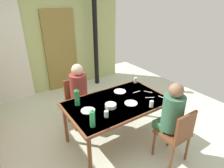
{
  "coord_description": "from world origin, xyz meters",
  "views": [
    {
      "loc": [
        -1.12,
        -2.26,
        2.23
      ],
      "look_at": [
        0.38,
        -0.03,
        0.99
      ],
      "focal_mm": 30.12,
      "sensor_mm": 36.0,
      "label": 1
    }
  ],
  "objects_px": {
    "dining_table": "(117,105)",
    "water_bottle_green_near": "(92,118)",
    "person_near_diner": "(172,112)",
    "chair_near_diner": "(177,133)",
    "water_bottle_green_far": "(77,97)",
    "serving_bowl_center": "(111,106)",
    "chair_far_diner": "(77,99)",
    "person_far_diner": "(79,88)"
  },
  "relations": [
    {
      "from": "person_far_diner",
      "to": "serving_bowl_center",
      "type": "distance_m",
      "value": 0.8
    },
    {
      "from": "dining_table",
      "to": "person_far_diner",
      "type": "relative_size",
      "value": 2.08
    },
    {
      "from": "dining_table",
      "to": "water_bottle_green_far",
      "type": "xyz_separation_m",
      "value": [
        -0.56,
        0.26,
        0.19
      ]
    },
    {
      "from": "water_bottle_green_near",
      "to": "serving_bowl_center",
      "type": "xyz_separation_m",
      "value": [
        0.44,
        0.25,
        -0.09
      ]
    },
    {
      "from": "dining_table",
      "to": "serving_bowl_center",
      "type": "bearing_deg",
      "value": -156.65
    },
    {
      "from": "chair_far_diner",
      "to": "water_bottle_green_far",
      "type": "xyz_separation_m",
      "value": [
        -0.23,
        -0.58,
        0.37
      ]
    },
    {
      "from": "chair_far_diner",
      "to": "person_far_diner",
      "type": "bearing_deg",
      "value": 90.0
    },
    {
      "from": "person_near_diner",
      "to": "water_bottle_green_near",
      "type": "relative_size",
      "value": 2.97
    },
    {
      "from": "chair_near_diner",
      "to": "person_far_diner",
      "type": "distance_m",
      "value": 1.75
    },
    {
      "from": "chair_near_diner",
      "to": "person_near_diner",
      "type": "relative_size",
      "value": 1.13
    },
    {
      "from": "person_near_diner",
      "to": "water_bottle_green_near",
      "type": "distance_m",
      "value": 1.12
    },
    {
      "from": "person_far_diner",
      "to": "water_bottle_green_near",
      "type": "distance_m",
      "value": 1.08
    },
    {
      "from": "chair_near_diner",
      "to": "water_bottle_green_near",
      "type": "distance_m",
      "value": 1.22
    },
    {
      "from": "chair_near_diner",
      "to": "person_near_diner",
      "type": "xyz_separation_m",
      "value": [
        -0.0,
        0.14,
        0.28
      ]
    },
    {
      "from": "serving_bowl_center",
      "to": "chair_far_diner",
      "type": "bearing_deg",
      "value": 99.21
    },
    {
      "from": "chair_far_diner",
      "to": "person_far_diner",
      "type": "distance_m",
      "value": 0.31
    },
    {
      "from": "dining_table",
      "to": "serving_bowl_center",
      "type": "height_order",
      "value": "serving_bowl_center"
    },
    {
      "from": "dining_table",
      "to": "chair_far_diner",
      "type": "xyz_separation_m",
      "value": [
        -0.32,
        0.84,
        -0.18
      ]
    },
    {
      "from": "chair_near_diner",
      "to": "water_bottle_green_far",
      "type": "relative_size",
      "value": 3.15
    },
    {
      "from": "dining_table",
      "to": "chair_near_diner",
      "type": "bearing_deg",
      "value": -62.96
    },
    {
      "from": "person_near_diner",
      "to": "serving_bowl_center",
      "type": "height_order",
      "value": "person_near_diner"
    },
    {
      "from": "water_bottle_green_far",
      "to": "water_bottle_green_near",
      "type": "bearing_deg",
      "value": -95.69
    },
    {
      "from": "person_near_diner",
      "to": "person_far_diner",
      "type": "relative_size",
      "value": 1.0
    },
    {
      "from": "person_near_diner",
      "to": "chair_far_diner",
      "type": "bearing_deg",
      "value": 115.97
    },
    {
      "from": "water_bottle_green_far",
      "to": "serving_bowl_center",
      "type": "height_order",
      "value": "water_bottle_green_far"
    },
    {
      "from": "serving_bowl_center",
      "to": "person_near_diner",
      "type": "bearing_deg",
      "value": -46.16
    },
    {
      "from": "person_far_diner",
      "to": "water_bottle_green_far",
      "type": "bearing_deg",
      "value": 62.45
    },
    {
      "from": "chair_near_diner",
      "to": "chair_far_diner",
      "type": "xyz_separation_m",
      "value": [
        -0.76,
        1.69,
        0.0
      ]
    },
    {
      "from": "dining_table",
      "to": "water_bottle_green_near",
      "type": "distance_m",
      "value": 0.72
    },
    {
      "from": "dining_table",
      "to": "chair_near_diner",
      "type": "xyz_separation_m",
      "value": [
        0.43,
        -0.84,
        -0.18
      ]
    },
    {
      "from": "chair_near_diner",
      "to": "chair_far_diner",
      "type": "distance_m",
      "value": 1.85
    },
    {
      "from": "dining_table",
      "to": "water_bottle_green_near",
      "type": "bearing_deg",
      "value": -151.94
    },
    {
      "from": "person_near_diner",
      "to": "person_far_diner",
      "type": "height_order",
      "value": "same"
    },
    {
      "from": "water_bottle_green_near",
      "to": "person_far_diner",
      "type": "bearing_deg",
      "value": 74.3
    },
    {
      "from": "person_far_diner",
      "to": "water_bottle_green_near",
      "type": "bearing_deg",
      "value": 74.3
    },
    {
      "from": "chair_far_diner",
      "to": "dining_table",
      "type": "bearing_deg",
      "value": 111.07
    },
    {
      "from": "water_bottle_green_near",
      "to": "serving_bowl_center",
      "type": "height_order",
      "value": "water_bottle_green_near"
    },
    {
      "from": "dining_table",
      "to": "water_bottle_green_far",
      "type": "height_order",
      "value": "water_bottle_green_far"
    },
    {
      "from": "person_far_diner",
      "to": "serving_bowl_center",
      "type": "bearing_deg",
      "value": 100.78
    },
    {
      "from": "chair_near_diner",
      "to": "serving_bowl_center",
      "type": "distance_m",
      "value": 1.01
    },
    {
      "from": "chair_far_diner",
      "to": "water_bottle_green_near",
      "type": "bearing_deg",
      "value": 76.05
    },
    {
      "from": "person_near_diner",
      "to": "serving_bowl_center",
      "type": "xyz_separation_m",
      "value": [
        -0.61,
        0.63,
        -0.01
      ]
    }
  ]
}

